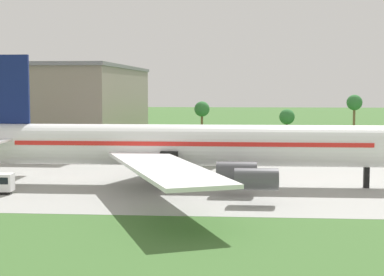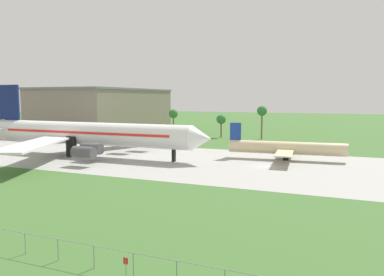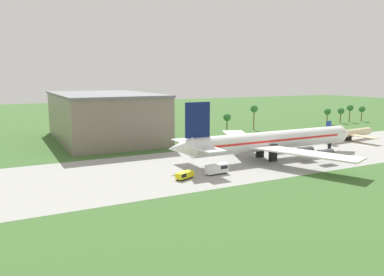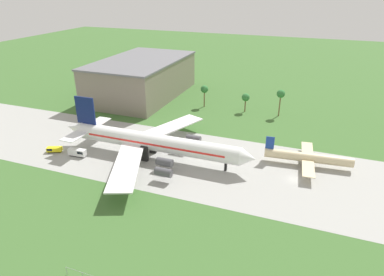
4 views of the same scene
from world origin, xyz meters
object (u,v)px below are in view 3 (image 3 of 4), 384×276
(fuel_truck, at_px, (217,169))
(terminal_building, at_px, (104,116))
(jet_airliner, at_px, (271,141))
(regional_aircraft, at_px, (348,134))
(baggage_tug, at_px, (184,175))

(fuel_truck, bearing_deg, terminal_building, 99.88)
(jet_airliner, relative_size, regional_aircraft, 2.52)
(jet_airliner, distance_m, terminal_building, 71.32)
(regional_aircraft, height_order, baggage_tug, regional_aircraft)
(regional_aircraft, xyz_separation_m, baggage_tug, (-84.13, -21.61, -1.87))
(fuel_truck, distance_m, terminal_building, 71.12)
(regional_aircraft, distance_m, fuel_truck, 77.17)
(regional_aircraft, relative_size, fuel_truck, 4.32)
(jet_airliner, height_order, terminal_building, terminal_building)
(baggage_tug, bearing_deg, terminal_building, 91.78)
(jet_airliner, bearing_deg, regional_aircraft, 14.29)
(jet_airliner, relative_size, fuel_truck, 10.88)
(jet_airliner, xyz_separation_m, regional_aircraft, (49.62, 12.63, -2.83))
(fuel_truck, relative_size, terminal_building, 0.11)
(jet_airliner, xyz_separation_m, baggage_tug, (-34.52, -8.98, -4.70))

